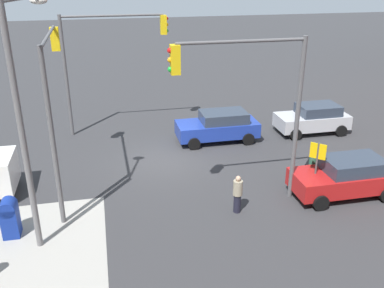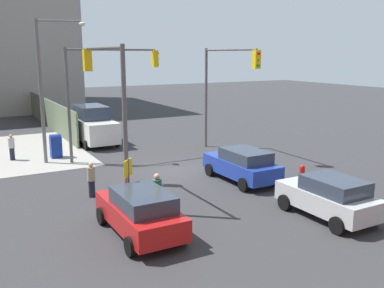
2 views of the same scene
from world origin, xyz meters
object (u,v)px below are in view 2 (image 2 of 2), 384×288
traffic_signal_se_corner (224,79)px  hatchback_red (140,211)px  mailbox_blue (56,145)px  pedestrian_crossing (91,179)px  street_lamp_corner (47,80)px  fire_hydrant (302,174)px  sedan_silver (329,197)px  traffic_signal_nw_corner (108,92)px  van_white_delivery (93,125)px  sedan_blue (242,164)px  pedestrian_walking_north (12,147)px  pedestrian_waiting (157,196)px  traffic_signal_ne_corner (105,80)px

traffic_signal_se_corner → hatchback_red: 13.59m
mailbox_blue → hatchback_red: hatchback_red is taller
traffic_signal_se_corner → pedestrian_crossing: 11.30m
street_lamp_corner → fire_hydrant: (-10.09, -9.65, -4.22)m
street_lamp_corner → sedan_silver: bearing=-151.8°
traffic_signal_nw_corner → van_white_delivery: 12.61m
sedan_blue → sedan_silver: 5.53m
traffic_signal_nw_corner → street_lamp_corner: size_ratio=0.81×
sedan_blue → pedestrian_walking_north: sedan_blue is taller
hatchback_red → pedestrian_crossing: (4.74, 0.33, -0.05)m
fire_hydrant → hatchback_red: (-1.74, 9.07, 0.36)m
street_lamp_corner → mailbox_blue: size_ratio=5.59×
fire_hydrant → pedestrian_waiting: size_ratio=0.52×
traffic_signal_nw_corner → street_lamp_corner: 7.73m
fire_hydrant → traffic_signal_nw_corner: bearing=74.5°
traffic_signal_se_corner → sedan_silver: bearing=167.3°
traffic_signal_ne_corner → fire_hydrant: bearing=-145.6°
traffic_signal_se_corner → pedestrian_walking_north: traffic_signal_se_corner is taller
traffic_signal_nw_corner → pedestrian_walking_north: 10.54m
traffic_signal_ne_corner → sedan_blue: 9.61m
fire_hydrant → pedestrian_crossing: (3.00, 9.40, 0.31)m
pedestrian_crossing → traffic_signal_se_corner: bearing=105.2°
mailbox_blue → fire_hydrant: 14.50m
traffic_signal_nw_corner → van_white_delivery: bearing=-12.8°
van_white_delivery → traffic_signal_ne_corner: bearing=173.9°
fire_hydrant → pedestrian_walking_north: bearing=44.5°
traffic_signal_se_corner → sedan_blue: bearing=155.3°
sedan_blue → sedan_silver: bearing=-179.4°
traffic_signal_se_corner → sedan_blue: (-5.59, 2.57, -3.80)m
traffic_signal_ne_corner → van_white_delivery: (4.78, -0.51, -3.36)m
traffic_signal_se_corner → hatchback_red: traffic_signal_se_corner is taller
traffic_signal_se_corner → traffic_signal_nw_corner: bearing=118.7°
traffic_signal_ne_corner → mailbox_blue: traffic_signal_ne_corner is taller
fire_hydrant → sedan_blue: sedan_blue is taller
traffic_signal_se_corner → fire_hydrant: traffic_signal_se_corner is taller
traffic_signal_nw_corner → traffic_signal_se_corner: bearing=-61.3°
pedestrian_waiting → sedan_silver: bearing=-80.1°
traffic_signal_ne_corner → pedestrian_walking_north: bearing=65.7°
traffic_signal_nw_corner → street_lamp_corner: bearing=7.0°
traffic_signal_se_corner → pedestrian_crossing: bearing=114.1°
pedestrian_crossing → pedestrian_walking_north: size_ratio=1.00×
sedan_blue → sedan_silver: (-5.53, -0.06, -0.00)m
pedestrian_crossing → traffic_signal_nw_corner: bearing=41.2°
mailbox_blue → traffic_signal_ne_corner: bearing=-122.3°
pedestrian_walking_north → pedestrian_crossing: bearing=87.0°
traffic_signal_se_corner → hatchback_red: bearing=134.1°
traffic_signal_nw_corner → pedestrian_crossing: (0.59, 0.70, -3.81)m
pedestrian_waiting → pedestrian_walking_north: pedestrian_waiting is taller
hatchback_red → sedan_silver: size_ratio=1.08×
street_lamp_corner → sedan_silver: (-13.87, -7.44, -3.86)m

